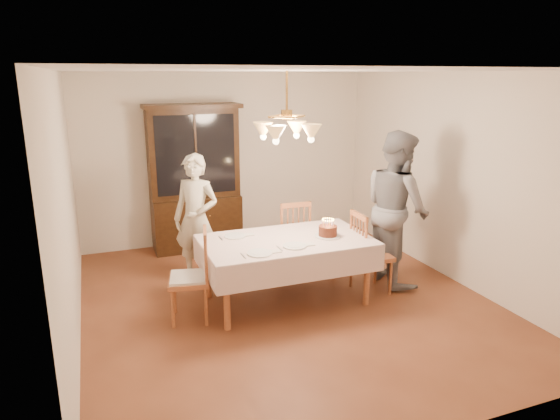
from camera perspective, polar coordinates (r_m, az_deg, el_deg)
name	(u,v)px	position (r m, az deg, el deg)	size (l,w,h in m)	color
ground	(286,301)	(5.94, 0.70, -10.30)	(5.00, 5.00, 0.00)	brown
room_shell	(287,167)	(5.45, 0.75, 4.89)	(5.00, 5.00, 5.00)	white
dining_table	(286,245)	(5.68, 0.72, -4.07)	(1.90, 1.10, 0.76)	brown
china_hutch	(195,181)	(7.53, -9.72, 3.34)	(1.38, 0.54, 2.16)	black
chair_far_side	(291,240)	(6.61, 1.29, -3.49)	(0.46, 0.44, 1.00)	brown
chair_left_end	(190,280)	(5.43, -10.29, -7.85)	(0.50, 0.52, 1.00)	brown
chair_right_end	(370,257)	(6.12, 10.29, -5.26)	(0.44, 0.46, 1.00)	brown
elderly_woman	(196,219)	(6.29, -9.56, -1.07)	(0.60, 0.39, 1.64)	beige
adult_in_grey	(396,208)	(6.37, 13.17, 0.25)	(0.93, 0.73, 1.92)	slate
birthday_cake	(328,232)	(5.75, 5.48, -2.47)	(0.30, 0.30, 0.21)	white
place_setting_near_left	(261,253)	(5.20, -2.21, -4.93)	(0.41, 0.27, 0.02)	white
place_setting_near_right	(296,246)	(5.42, 1.82, -4.12)	(0.41, 0.26, 0.02)	white
place_setting_far_left	(236,236)	(5.76, -5.02, -2.97)	(0.40, 0.25, 0.02)	white
chandelier	(287,131)	(5.40, 0.77, 9.02)	(0.62, 0.62, 0.73)	#BF8C3F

